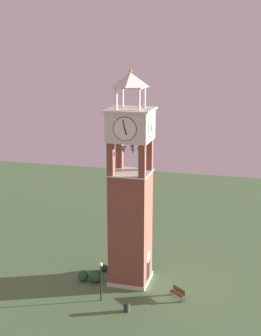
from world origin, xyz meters
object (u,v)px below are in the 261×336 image
clock_tower (131,199)px  trash_bin (127,307)px  lamp_post (101,274)px  park_bench (178,293)px

clock_tower → trash_bin: (-5.37, -1.11, -7.60)m
lamp_post → clock_tower: bearing=-19.4°
clock_tower → park_bench: clock_tower is taller
park_bench → trash_bin: 4.95m
park_bench → lamp_post: bearing=108.4°
clock_tower → park_bench: 9.20m
clock_tower → lamp_post: bearing=160.6°
park_bench → lamp_post: (-2.12, 6.36, 2.02)m
lamp_post → trash_bin: bearing=-113.1°
clock_tower → park_bench: (-2.13, -4.86, -7.52)m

